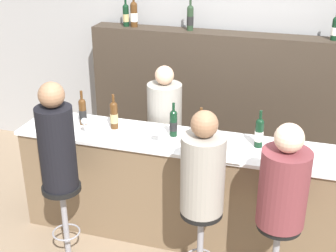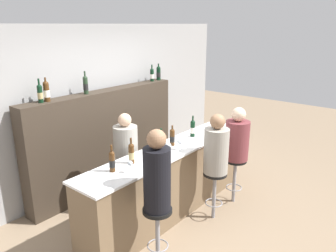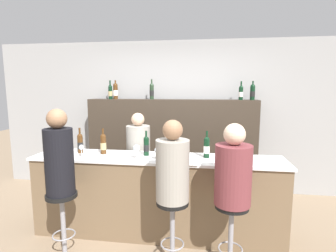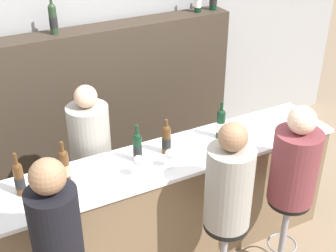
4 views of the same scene
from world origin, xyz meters
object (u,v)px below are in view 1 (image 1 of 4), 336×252
object	(u,v)px
wine_glass_0	(84,122)
bar_stool_right	(277,241)
bartender	(165,143)
wine_bottle_counter_4	(259,132)
wine_bottle_backbar_1	(134,14)
wine_bottle_backbar_2	(190,17)
wine_bottle_counter_1	(114,115)
wine_bottle_counter_3	(201,126)
wine_glass_2	(188,135)
bar_stool_left	(63,203)
wine_bottle_counter_2	(173,123)
wine_glass_1	(159,130)
wine_bottle_backbar_0	(126,15)
guest_seated_right	(284,183)
wine_bottle_backbar_3	(335,28)
guest_seated_left	(56,142)
wine_bottle_counter_0	(83,111)
bar_stool_middle	(201,228)
guest_seated_middle	(203,169)

from	to	relation	value
wine_glass_0	bar_stool_right	distance (m)	1.86
bar_stool_right	bartender	world-z (taller)	bartender
wine_bottle_counter_4	wine_bottle_backbar_1	size ratio (longest dim) A/B	1.00
bartender	wine_bottle_backbar_2	bearing A→B (deg)	88.07
wine_bottle_counter_1	wine_bottle_counter_3	bearing A→B (deg)	0.00
wine_bottle_counter_3	wine_bottle_backbar_1	xyz separation A→B (m)	(-1.06, 1.28, 0.64)
wine_bottle_backbar_2	wine_glass_2	distance (m)	1.65
wine_bottle_counter_3	wine_glass_0	world-z (taller)	wine_bottle_counter_3
wine_glass_2	bar_stool_left	xyz separation A→B (m)	(-0.95, -0.43, -0.56)
wine_bottle_counter_2	wine_glass_0	world-z (taller)	wine_bottle_counter_2
wine_bottle_counter_1	wine_glass_1	world-z (taller)	wine_bottle_counter_1
wine_bottle_counter_2	wine_glass_0	distance (m)	0.77
wine_bottle_backbar_1	bartender	xyz separation A→B (m)	(0.60, -0.83, -1.08)
bar_stool_left	wine_bottle_backbar_0	bearing A→B (deg)	94.05
guest_seated_right	wine_glass_1	bearing A→B (deg)	157.77
wine_bottle_backbar_3	wine_glass_1	xyz separation A→B (m)	(-1.33, -1.46, -0.62)
wine_bottle_counter_4	wine_bottle_backbar_1	bearing A→B (deg)	140.39
wine_bottle_counter_4	bar_stool_left	bearing A→B (deg)	-157.98
wine_bottle_counter_2	guest_seated_left	size ratio (longest dim) A/B	0.34
wine_bottle_backbar_0	bar_stool_right	bearing A→B (deg)	-45.02
wine_glass_2	bar_stool_right	bearing A→B (deg)	-28.14
wine_bottle_counter_0	wine_bottle_backbar_1	size ratio (longest dim) A/B	1.01
wine_bottle_backbar_3	wine_glass_1	bearing A→B (deg)	-132.36
guest_seated_left	bar_stool_right	distance (m)	1.85
wine_glass_0	wine_glass_2	xyz separation A→B (m)	(0.92, 0.00, -0.00)
bar_stool_middle	wine_glass_0	bearing A→B (deg)	159.53
wine_bottle_counter_2	bar_stool_left	size ratio (longest dim) A/B	0.44
wine_bottle_counter_1	guest_seated_left	world-z (taller)	guest_seated_left
wine_bottle_backbar_1	wine_glass_1	world-z (taller)	wine_bottle_backbar_1
wine_glass_2	guest_seated_middle	bearing A→B (deg)	-62.20
wine_bottle_backbar_1	bar_stool_middle	distance (m)	2.56
wine_glass_2	bar_stool_right	distance (m)	1.07
guest_seated_middle	bartender	world-z (taller)	guest_seated_middle
bar_stool_left	guest_seated_left	xyz separation A→B (m)	(0.00, 0.00, 0.57)
wine_bottle_backbar_1	guest_seated_left	bearing A→B (deg)	-88.79
wine_bottle_backbar_0	bar_stool_right	distance (m)	2.93
wine_bottle_counter_2	wine_bottle_backbar_1	bearing A→B (deg)	122.65
wine_bottle_counter_1	bartender	size ratio (longest dim) A/B	0.22
bar_stool_middle	guest_seated_middle	bearing A→B (deg)	0.00
wine_bottle_counter_3	wine_bottle_counter_4	distance (m)	0.49
wine_bottle_backbar_1	wine_bottle_backbar_2	bearing A→B (deg)	-0.00
wine_glass_1	bar_stool_left	distance (m)	1.01
wine_bottle_counter_3	wine_bottle_backbar_0	world-z (taller)	wine_bottle_backbar_0
wine_bottle_counter_1	guest_seated_left	distance (m)	0.65
wine_bottle_counter_4	wine_bottle_backbar_0	xyz separation A→B (m)	(-1.64, 1.28, 0.62)
wine_glass_0	wine_glass_2	bearing A→B (deg)	0.00
wine_bottle_counter_4	wine_bottle_backbar_0	size ratio (longest dim) A/B	1.01
wine_bottle_backbar_1	wine_glass_1	size ratio (longest dim) A/B	1.88
wine_glass_1	wine_bottle_counter_3	bearing A→B (deg)	30.09
wine_glass_2	bar_stool_right	size ratio (longest dim) A/B	0.21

